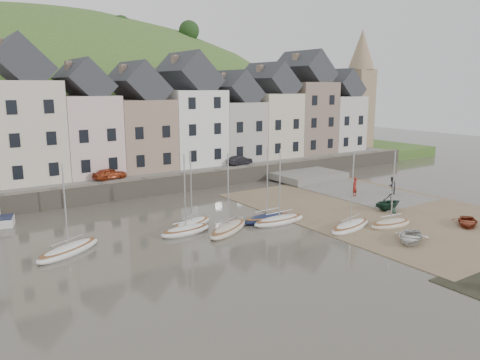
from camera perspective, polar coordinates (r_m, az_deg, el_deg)
ground at (r=36.30m, az=5.31°, el=-6.22°), size 160.00×160.00×0.00m
quay_land at (r=63.55m, az=-13.17°, el=1.89°), size 90.00×30.00×1.50m
quay_street at (r=52.95m, az=-8.77°, el=1.06°), size 70.00×7.00×0.10m
seawall at (r=49.98m, az=-7.03°, el=-0.27°), size 70.00×1.20×1.80m
beach at (r=43.83m, az=16.57°, el=-3.51°), size 18.00×26.00×0.06m
slipway at (r=51.88m, az=12.64°, el=-0.98°), size 8.00×18.00×0.12m
hillside at (r=93.02m, az=-21.77°, el=-7.53°), size 134.40×84.00×84.00m
townhouse_terrace at (r=56.13m, az=-8.84°, el=7.59°), size 61.05×8.00×13.93m
church_spire at (r=75.94m, az=14.53°, el=11.16°), size 4.00×4.00×18.00m
sailboat_0 at (r=33.39m, az=-20.30°, el=-8.04°), size 5.28×3.91×6.32m
sailboat_1 at (r=37.21m, az=-5.93°, el=-5.36°), size 4.49×3.11×6.32m
sailboat_2 at (r=35.81m, az=-1.44°, el=-5.99°), size 5.26×3.97×6.32m
sailboat_3 at (r=35.65m, az=-6.68°, el=-6.13°), size 4.35×1.91×6.32m
sailboat_4 at (r=38.12m, az=4.83°, el=-4.93°), size 4.95×1.51×6.32m
sailboat_5 at (r=38.66m, az=3.31°, el=-4.67°), size 4.61×1.63×6.32m
sailboat_6 at (r=37.45m, az=13.40°, el=-5.52°), size 5.24×2.64×6.32m
sailboat_7 at (r=38.94m, az=17.99°, el=-5.11°), size 4.03×1.91×6.32m
rowboat_white at (r=35.51m, az=20.14°, el=-6.60°), size 4.16×3.83×0.70m
rowboat_green at (r=43.57m, az=17.67°, el=-2.61°), size 3.13×2.80×1.49m
rowboat_red at (r=41.32m, az=26.11°, el=-4.63°), size 3.78×3.51×0.64m
person_red at (r=47.97m, az=13.87°, el=-0.81°), size 0.75×0.55×1.90m
person_dark at (r=49.71m, az=18.13°, el=-0.66°), size 1.07×0.95×1.84m
car_left at (r=49.39m, az=-15.69°, el=0.76°), size 3.59×1.87×1.16m
car_right at (r=56.35m, az=-0.02°, el=2.43°), size 3.41×1.62×1.08m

